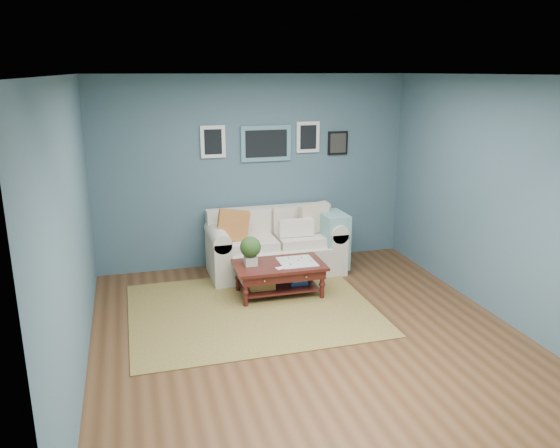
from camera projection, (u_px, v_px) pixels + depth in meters
name	position (u px, v px, depth m)	size (l,w,h in m)	color
room_shell	(310.00, 213.00, 5.49)	(5.00, 5.02, 2.70)	brown
area_rug	(252.00, 309.00, 6.47)	(2.84, 2.27, 0.01)	brown
loveseat	(280.00, 244.00, 7.63)	(1.90, 0.86, 0.97)	beige
coffee_table	(274.00, 269.00, 6.81)	(1.12, 0.67, 0.78)	#380C0C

